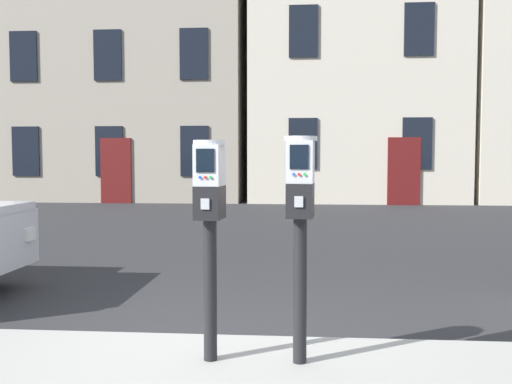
# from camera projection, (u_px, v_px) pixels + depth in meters

# --- Properties ---
(ground_plane) EXTENTS (160.00, 160.00, 0.00)m
(ground_plane) POSITION_uv_depth(u_px,v_px,m) (226.00, 362.00, 4.21)
(ground_plane) COLOR #28282B
(parking_meter_near_kerb) EXTENTS (0.23, 0.26, 1.48)m
(parking_meter_near_kerb) POSITION_uv_depth(u_px,v_px,m) (210.00, 210.00, 3.79)
(parking_meter_near_kerb) COLOR black
(parking_meter_near_kerb) RESTS_ON sidewalk_slab
(parking_meter_twin_adjacent) EXTENTS (0.23, 0.26, 1.50)m
(parking_meter_twin_adjacent) POSITION_uv_depth(u_px,v_px,m) (300.00, 208.00, 3.74)
(parking_meter_twin_adjacent) COLOR black
(parking_meter_twin_adjacent) RESTS_ON sidewalk_slab
(townhouse_orange_brick) EXTENTS (8.35, 6.39, 12.22)m
(townhouse_orange_brick) POSITION_uv_depth(u_px,v_px,m) (136.00, 32.00, 21.28)
(townhouse_orange_brick) COLOR #9E9384
(townhouse_orange_brick) RESTS_ON ground_plane
(townhouse_green_painted) EXTENTS (7.02, 5.52, 10.41)m
(townhouse_green_painted) POSITION_uv_depth(u_px,v_px,m) (353.00, 52.00, 20.26)
(townhouse_green_painted) COLOR beige
(townhouse_green_painted) RESTS_ON ground_plane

